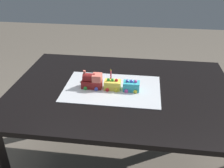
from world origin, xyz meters
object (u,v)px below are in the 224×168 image
Objects in this scene: dining_table at (121,103)px; birthday_candle at (111,74)px; cake_car_gondola_lemon at (112,85)px; cake_locomotive at (92,81)px; cake_car_flatbed_turquoise at (131,86)px.

dining_table is 21.30× the size of birthday_candle.
cake_car_gondola_lemon is (-0.05, -0.02, 0.14)m from dining_table.
cake_locomotive is 1.40× the size of cake_car_flatbed_turquoise.
cake_car_flatbed_turquoise is (0.06, -0.02, 0.14)m from dining_table.
birthday_candle is at bearing -164.60° from dining_table.
birthday_candle is at bearing 180.00° from cake_car_gondola_lemon.
cake_locomotive reaches higher than cake_car_gondola_lemon.
cake_locomotive is at bearing 180.00° from cake_car_gondola_lemon.
birthday_candle is (-0.13, 0.00, 0.07)m from cake_car_flatbed_turquoise.
birthday_candle reaches higher than cake_locomotive.
birthday_candle reaches higher than cake_car_flatbed_turquoise.
cake_car_gondola_lemon is at bearing 180.00° from cake_car_flatbed_turquoise.
cake_car_flatbed_turquoise is 1.52× the size of birthday_candle.
cake_car_gondola_lemon is (0.13, -0.00, -0.02)m from cake_locomotive.
dining_table is at bearing 5.46° from cake_locomotive.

